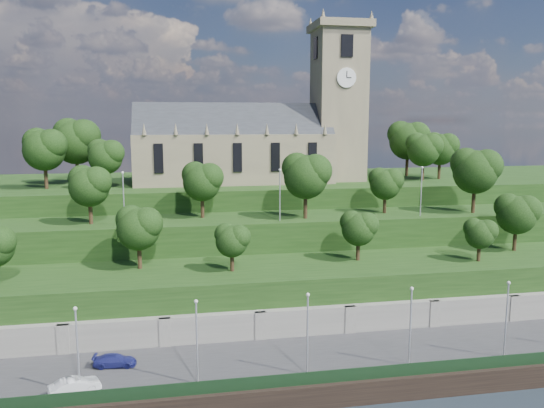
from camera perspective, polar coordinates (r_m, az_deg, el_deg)
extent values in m
plane|color=#1B242B|center=(50.78, 6.83, -20.83)|extent=(320.00, 320.00, 0.00)
cube|color=#2D2D30|center=(55.40, 4.96, -16.94)|extent=(160.00, 12.00, 2.00)
cube|color=black|center=(50.20, 6.88, -19.76)|extent=(160.00, 0.50, 2.20)
cube|color=black|center=(50.05, 6.68, -17.91)|extent=(160.00, 0.10, 1.20)
cube|color=slate|center=(60.10, 3.45, -13.22)|extent=(160.00, 2.00, 5.00)
cube|color=slate|center=(59.04, -21.47, -14.27)|extent=(1.20, 0.60, 5.00)
cube|color=slate|center=(57.89, -11.41, -14.28)|extent=(1.20, 0.60, 5.00)
cube|color=slate|center=(58.46, -1.27, -13.86)|extent=(1.20, 0.60, 5.00)
cube|color=slate|center=(60.70, 8.35, -13.07)|extent=(1.20, 0.60, 5.00)
cube|color=slate|center=(64.42, 17.01, -12.05)|extent=(1.20, 0.60, 5.00)
cube|color=slate|center=(69.40, 24.51, -10.94)|extent=(1.20, 0.60, 5.00)
cube|color=#183411|center=(65.04, 2.20, -10.04)|extent=(160.00, 12.00, 8.00)
cube|color=#183411|center=(74.77, 0.39, -5.89)|extent=(160.00, 10.00, 12.00)
cube|color=#183411|center=(94.66, -1.94, -1.79)|extent=(160.00, 32.00, 15.00)
cube|color=#70654E|center=(88.74, -4.18, 4.96)|extent=(32.00, 12.00, 8.00)
cube|color=#24272B|center=(88.55, -4.21, 7.54)|extent=(32.00, 10.18, 10.18)
cone|color=#70654E|center=(82.18, -13.61, 7.84)|extent=(0.70, 0.70, 1.80)
cone|color=#70654E|center=(82.04, -10.32, 7.94)|extent=(0.70, 0.70, 1.80)
cone|color=#70654E|center=(82.17, -7.04, 8.02)|extent=(0.70, 0.70, 1.80)
cone|color=#70654E|center=(82.57, -3.77, 8.07)|extent=(0.70, 0.70, 1.80)
cone|color=#70654E|center=(83.22, -0.54, 8.10)|extent=(0.70, 0.70, 1.80)
cone|color=#70654E|center=(84.13, 2.62, 8.10)|extent=(0.70, 0.70, 1.80)
cone|color=#70654E|center=(85.29, 5.71, 8.07)|extent=(0.70, 0.70, 1.80)
cube|color=black|center=(82.20, -12.10, 4.82)|extent=(1.40, 0.25, 4.50)
cube|color=black|center=(82.22, -7.91, 4.93)|extent=(1.40, 0.25, 4.50)
cube|color=black|center=(82.68, -3.73, 5.02)|extent=(1.40, 0.25, 4.50)
cube|color=black|center=(83.56, 0.37, 5.08)|extent=(1.40, 0.25, 4.50)
cube|color=black|center=(84.87, 4.38, 5.11)|extent=(1.40, 0.25, 4.50)
cube|color=#70654E|center=(92.20, 7.14, 10.35)|extent=(8.00, 8.00, 25.00)
cube|color=#70654E|center=(93.45, 7.31, 18.41)|extent=(9.20, 9.20, 1.20)
cone|color=#70654E|center=(88.77, 5.53, 19.73)|extent=(0.80, 0.80, 1.60)
cone|color=#70654E|center=(96.38, 4.17, 18.89)|extent=(0.80, 0.80, 1.60)
cone|color=#70654E|center=(91.20, 10.66, 19.33)|extent=(0.80, 0.80, 1.60)
cone|color=#70654E|center=(98.62, 8.93, 18.58)|extent=(0.80, 0.80, 1.60)
cube|color=black|center=(89.07, 8.08, 16.52)|extent=(2.00, 0.25, 3.50)
cube|color=black|center=(96.80, 6.51, 15.94)|extent=(2.00, 0.25, 3.50)
cube|color=black|center=(91.81, 4.73, 16.35)|extent=(0.25, 2.00, 3.50)
cube|color=black|center=(94.20, 9.73, 16.06)|extent=(0.25, 2.00, 3.50)
cylinder|color=white|center=(88.51, 8.01, 13.31)|extent=(3.20, 0.30, 3.20)
cylinder|color=white|center=(93.72, 9.67, 13.03)|extent=(0.30, 3.20, 3.20)
cube|color=black|center=(88.38, 8.06, 13.64)|extent=(0.12, 0.05, 1.10)
cube|color=black|center=(88.46, 8.30, 13.31)|extent=(0.80, 0.05, 0.12)
sphere|color=black|center=(61.66, -27.25, -3.57)|extent=(3.33, 3.33, 3.33)
cylinder|color=black|center=(64.13, -14.06, -5.35)|extent=(0.50, 0.50, 3.22)
sphere|color=black|center=(63.44, -14.17, -2.63)|extent=(5.01, 5.01, 5.01)
sphere|color=black|center=(62.74, -13.31, -2.03)|extent=(3.76, 3.76, 3.76)
sphere|color=black|center=(63.94, -14.95, -1.66)|extent=(3.51, 3.51, 3.51)
cylinder|color=black|center=(61.45, -4.32, -6.12)|extent=(0.47, 0.47, 2.41)
sphere|color=black|center=(60.89, -4.34, -4.01)|extent=(3.75, 3.75, 3.75)
sphere|color=black|center=(60.48, -3.61, -3.54)|extent=(2.81, 2.81, 2.81)
sphere|color=black|center=(61.12, -5.01, -3.25)|extent=(2.62, 2.62, 2.62)
cylinder|color=black|center=(66.73, 9.23, -4.88)|extent=(0.48, 0.48, 2.68)
sphere|color=black|center=(66.16, 9.29, -2.69)|extent=(4.17, 4.17, 4.17)
sphere|color=black|center=(65.93, 10.10, -2.20)|extent=(3.13, 3.13, 3.13)
sphere|color=black|center=(66.24, 8.56, -1.92)|extent=(2.92, 2.92, 2.92)
cylinder|color=black|center=(70.35, 21.36, -4.83)|extent=(0.46, 0.46, 2.30)
sphere|color=black|center=(69.88, 21.46, -3.05)|extent=(3.58, 3.58, 3.58)
sphere|color=black|center=(69.85, 22.14, -2.65)|extent=(2.68, 2.68, 2.68)
sphere|color=black|center=(69.79, 20.86, -2.44)|extent=(2.50, 2.50, 2.50)
cylinder|color=black|center=(77.64, 24.66, -3.40)|extent=(0.51, 0.51, 3.30)
sphere|color=black|center=(77.06, 24.81, -1.08)|extent=(5.13, 5.13, 5.13)
sphere|color=black|center=(77.13, 25.69, -0.55)|extent=(3.85, 3.85, 3.85)
sphere|color=black|center=(76.92, 24.04, -0.27)|extent=(3.59, 3.59, 3.59)
cylinder|color=black|center=(71.84, -18.94, -0.76)|extent=(0.51, 0.51, 3.27)
sphere|color=black|center=(71.40, -19.07, 1.74)|extent=(5.09, 5.09, 5.09)
sphere|color=black|center=(70.66, -18.35, 2.33)|extent=(3.82, 3.82, 3.82)
sphere|color=black|center=(72.06, -19.73, 2.58)|extent=(3.56, 3.56, 3.56)
cylinder|color=black|center=(73.03, -7.50, -0.18)|extent=(0.51, 0.51, 3.31)
sphere|color=black|center=(72.59, -7.55, 2.31)|extent=(5.15, 5.15, 5.15)
sphere|color=black|center=(72.05, -6.73, 2.89)|extent=(3.86, 3.86, 3.86)
sphere|color=black|center=(73.08, -8.30, 3.15)|extent=(3.60, 3.60, 3.60)
cylinder|color=black|center=(71.99, 3.62, -0.04)|extent=(0.53, 0.53, 3.85)
sphere|color=black|center=(71.51, 3.65, 2.91)|extent=(5.98, 5.98, 5.98)
sphere|color=black|center=(71.14, 4.71, 3.59)|extent=(4.49, 4.49, 4.49)
sphere|color=black|center=(71.87, 2.70, 3.90)|extent=(4.19, 4.19, 4.19)
cylinder|color=black|center=(77.71, 12.02, 0.07)|extent=(0.49, 0.49, 2.82)
sphere|color=black|center=(77.35, 12.09, 2.06)|extent=(4.38, 4.38, 4.38)
sphere|color=black|center=(77.21, 12.83, 2.51)|extent=(3.29, 3.29, 3.29)
sphere|color=black|center=(77.47, 11.43, 2.74)|extent=(3.07, 3.07, 3.07)
cylinder|color=black|center=(81.54, 20.86, 0.51)|extent=(0.54, 0.54, 4.02)
sphere|color=black|center=(81.10, 21.02, 3.23)|extent=(6.26, 6.26, 6.26)
sphere|color=black|center=(81.15, 22.04, 3.84)|extent=(4.69, 4.69, 4.69)
sphere|color=black|center=(81.11, 20.12, 4.17)|extent=(4.38, 4.38, 4.38)
cylinder|color=black|center=(86.64, -23.15, 2.81)|extent=(0.53, 0.53, 3.93)
sphere|color=black|center=(86.37, -23.30, 5.32)|extent=(6.11, 6.11, 6.11)
sphere|color=black|center=(85.46, -22.63, 5.94)|extent=(4.58, 4.58, 4.58)
sphere|color=black|center=(87.30, -23.93, 6.11)|extent=(4.28, 4.28, 4.28)
cylinder|color=black|center=(91.77, -20.19, 3.49)|extent=(0.56, 0.56, 4.56)
sphere|color=black|center=(91.50, -20.34, 6.23)|extent=(7.09, 7.09, 7.09)
sphere|color=black|center=(90.53, -19.57, 6.93)|extent=(5.32, 5.32, 5.32)
sphere|color=black|center=(92.55, -21.06, 7.10)|extent=(4.96, 4.96, 4.96)
cylinder|color=black|center=(83.14, -17.39, 2.65)|extent=(0.50, 0.50, 3.23)
sphere|color=black|center=(82.88, -17.49, 4.80)|extent=(5.02, 5.02, 5.02)
sphere|color=black|center=(82.21, -16.86, 5.32)|extent=(3.77, 3.77, 3.77)
sphere|color=black|center=(83.55, -18.07, 5.49)|extent=(3.52, 3.52, 3.52)
cylinder|color=black|center=(93.98, 15.89, 3.49)|extent=(0.52, 0.52, 3.51)
sphere|color=black|center=(93.74, 15.98, 5.56)|extent=(5.47, 5.47, 5.47)
sphere|color=black|center=(93.70, 16.75, 6.03)|extent=(4.10, 4.10, 4.10)
sphere|color=black|center=(93.88, 15.30, 6.26)|extent=(3.83, 3.83, 3.83)
cylinder|color=black|center=(101.48, 14.31, 4.18)|extent=(0.55, 0.55, 4.36)
sphere|color=black|center=(101.23, 14.41, 6.56)|extent=(6.78, 6.78, 6.78)
sphere|color=black|center=(101.16, 15.29, 7.10)|extent=(5.08, 5.08, 5.08)
sphere|color=black|center=(101.48, 13.62, 7.36)|extent=(4.75, 4.75, 4.75)
cylinder|color=black|center=(97.61, 17.55, 3.61)|extent=(0.52, 0.52, 3.51)
sphere|color=black|center=(97.37, 17.64, 5.60)|extent=(5.46, 5.46, 5.46)
sphere|color=black|center=(97.37, 18.39, 6.05)|extent=(4.10, 4.10, 4.10)
sphere|color=black|center=(97.49, 16.98, 6.28)|extent=(3.82, 3.82, 3.82)
cylinder|color=#B2B2B7|center=(49.36, -20.16, -14.77)|extent=(0.16, 0.16, 7.54)
sphere|color=silver|center=(47.96, -20.41, -10.50)|extent=(0.36, 0.36, 0.36)
cylinder|color=#B2B2B7|center=(48.60, -8.08, -14.66)|extent=(0.16, 0.16, 7.54)
sphere|color=silver|center=(47.18, -8.18, -10.33)|extent=(0.36, 0.36, 0.36)
cylinder|color=#B2B2B7|center=(49.88, 3.83, -13.95)|extent=(0.16, 0.16, 7.54)
sphere|color=silver|center=(48.50, 3.88, -9.72)|extent=(0.36, 0.36, 0.36)
cylinder|color=#B2B2B7|center=(53.05, 14.64, -12.80)|extent=(0.16, 0.16, 7.54)
sphere|color=silver|center=(51.75, 14.81, -8.79)|extent=(0.36, 0.36, 0.36)
cylinder|color=#B2B2B7|center=(57.80, 23.87, -11.45)|extent=(0.16, 0.16, 7.54)
sphere|color=silver|center=(56.61, 24.12, -7.75)|extent=(0.36, 0.36, 0.36)
cylinder|color=#B2B2B7|center=(69.07, -15.66, 0.43)|extent=(0.16, 0.16, 6.63)
sphere|color=silver|center=(68.66, -15.78, 3.27)|extent=(0.36, 0.36, 0.36)
cylinder|color=#B2B2B7|center=(70.02, 0.85, 0.88)|extent=(0.16, 0.16, 6.63)
sphere|color=silver|center=(69.62, 0.86, 3.68)|extent=(0.36, 0.36, 0.36)
cylinder|color=#B2B2B7|center=(76.39, 15.75, 1.22)|extent=(0.16, 0.16, 6.63)
sphere|color=silver|center=(76.02, 15.86, 3.79)|extent=(0.36, 0.36, 0.36)
imported|color=silver|center=(50.86, -20.46, -17.87)|extent=(4.47, 2.91, 1.39)
imported|color=navy|center=(54.70, -16.54, -15.82)|extent=(4.15, 1.99, 1.17)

